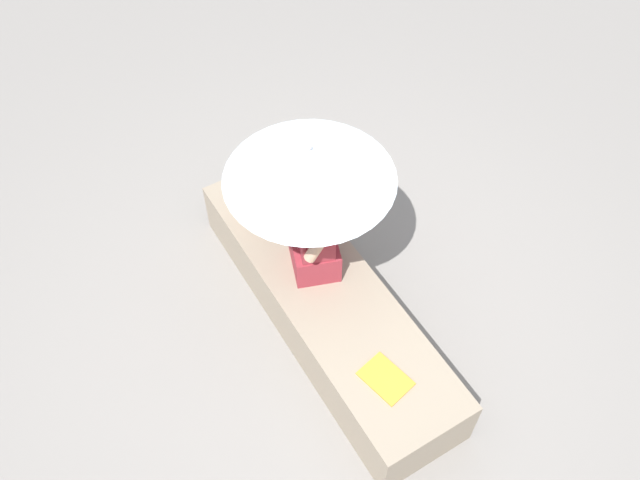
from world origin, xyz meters
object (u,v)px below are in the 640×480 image
Objects in this scene: parasol at (310,164)px; handbag_black at (270,195)px; person_seated at (314,225)px; magazine at (386,379)px.

parasol is 0.83m from handbag_black.
person_seated is at bearing 173.29° from parasol.
parasol reaches higher than person_seated.
magazine is (-1.43, 0.04, -0.16)m from handbag_black.
handbag_black is at bearing -14.19° from magazine.
person_seated reaches higher than magazine.
magazine is at bearing 175.53° from parasol.
parasol is 2.90× the size of handbag_black.
handbag_black is at bearing 3.28° from person_seated.
parasol is at bearing -6.71° from person_seated.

